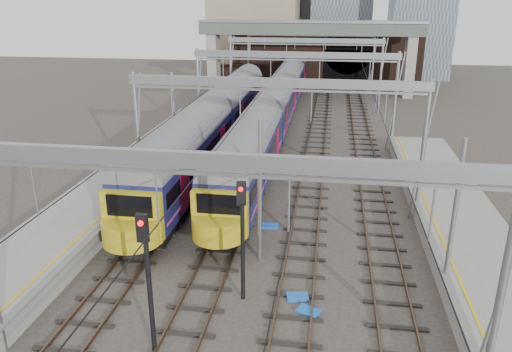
% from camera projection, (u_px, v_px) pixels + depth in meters
% --- Properties ---
extents(ground, '(160.00, 160.00, 0.00)m').
position_uv_depth(ground, '(253.00, 280.00, 22.50)').
color(ground, '#38332D').
rests_on(ground, ground).
extents(platform_left, '(4.32, 55.00, 1.12)m').
position_uv_depth(platform_left, '(69.00, 230.00, 26.07)').
color(platform_left, gray).
rests_on(platform_left, ground).
extents(platform_right, '(4.32, 47.00, 1.12)m').
position_uv_depth(platform_right, '(505.00, 309.00, 19.47)').
color(platform_right, gray).
rests_on(platform_right, ground).
extents(tracks, '(14.40, 80.00, 0.22)m').
position_uv_depth(tracks, '(285.00, 171.00, 36.44)').
color(tracks, '#4C3828').
rests_on(tracks, ground).
extents(overhead_line, '(16.80, 80.00, 8.00)m').
position_uv_depth(overhead_line, '(294.00, 69.00, 40.24)').
color(overhead_line, gray).
rests_on(overhead_line, ground).
extents(retaining_wall, '(28.00, 2.75, 9.00)m').
position_uv_depth(retaining_wall, '(321.00, 55.00, 69.11)').
color(retaining_wall, '#301D15').
rests_on(retaining_wall, ground).
extents(overbridge, '(28.00, 3.00, 9.25)m').
position_uv_depth(overbridge, '(310.00, 37.00, 62.80)').
color(overbridge, gray).
rests_on(overbridge, ground).
extents(train_main, '(2.85, 65.83, 4.88)m').
position_uv_depth(train_main, '(285.00, 89.00, 54.40)').
color(train_main, black).
rests_on(train_main, ground).
extents(train_second, '(3.01, 34.83, 5.11)m').
position_uv_depth(train_second, '(214.00, 123.00, 39.51)').
color(train_second, black).
rests_on(train_second, ground).
extents(signal_near_left, '(0.40, 0.49, 5.47)m').
position_uv_depth(signal_near_left, '(147.00, 269.00, 16.84)').
color(signal_near_left, black).
rests_on(signal_near_left, ground).
extents(signal_near_centre, '(0.41, 0.48, 5.35)m').
position_uv_depth(signal_near_centre, '(242.00, 228.00, 19.97)').
color(signal_near_centre, black).
rests_on(signal_near_centre, ground).
extents(equip_cover_a, '(1.08, 0.94, 0.11)m').
position_uv_depth(equip_cover_a, '(308.00, 311.00, 20.19)').
color(equip_cover_a, blue).
rests_on(equip_cover_a, ground).
extents(equip_cover_b, '(0.99, 0.72, 0.11)m').
position_uv_depth(equip_cover_b, '(270.00, 226.00, 27.69)').
color(equip_cover_b, blue).
rests_on(equip_cover_b, ground).
extents(equip_cover_c, '(1.02, 0.81, 0.11)m').
position_uv_depth(equip_cover_c, '(297.00, 297.00, 21.15)').
color(equip_cover_c, blue).
rests_on(equip_cover_c, ground).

